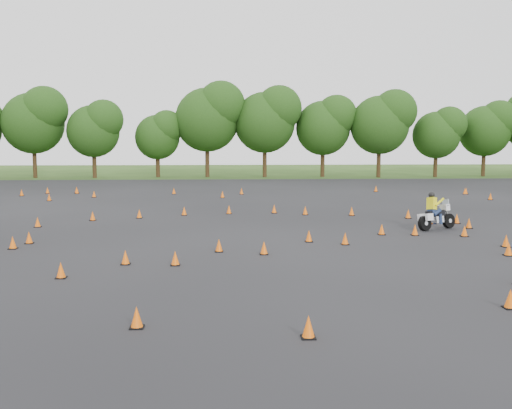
{
  "coord_description": "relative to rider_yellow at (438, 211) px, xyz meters",
  "views": [
    {
      "loc": [
        -1.23,
        -21.01,
        4.08
      ],
      "look_at": [
        0.0,
        4.0,
        1.2
      ],
      "focal_mm": 40.0,
      "sensor_mm": 36.0,
      "label": 1
    }
  ],
  "objects": [
    {
      "name": "ground",
      "position": [
        -8.22,
        -4.02,
        -0.86
      ],
      "size": [
        140.0,
        140.0,
        0.0
      ],
      "primitive_type": "plane",
      "color": "#2D5119",
      "rests_on": "ground"
    },
    {
      "name": "traffic_cones",
      "position": [
        -8.32,
        1.59,
        -0.63
      ],
      "size": [
        35.75,
        32.76,
        0.45
      ],
      "color": "#FF650A",
      "rests_on": "asphalt_pad"
    },
    {
      "name": "asphalt_pad",
      "position": [
        -8.22,
        1.98,
        -0.86
      ],
      "size": [
        62.0,
        62.0,
        0.0
      ],
      "primitive_type": "plane",
      "color": "black",
      "rests_on": "ground"
    },
    {
      "name": "rider_yellow",
      "position": [
        0.0,
        0.0,
        0.0
      ],
      "size": [
        2.28,
        1.65,
        1.71
      ],
      "primitive_type": null,
      "rotation": [
        0.0,
        0.0,
        0.49
      ],
      "color": "yellow",
      "rests_on": "ground"
    },
    {
      "name": "treeline",
      "position": [
        -5.27,
        31.18,
        3.84
      ],
      "size": [
        87.13,
        32.64,
        10.93
      ],
      "color": "#1E3F12",
      "rests_on": "ground"
    }
  ]
}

